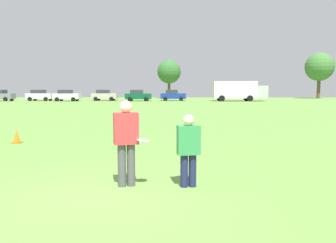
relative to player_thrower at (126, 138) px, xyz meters
name	(u,v)px	position (x,y,z in m)	size (l,w,h in m)	color
ground_plane	(99,198)	(-0.39, -0.73, -0.96)	(142.07, 142.07, 0.00)	#608C3D
player_thrower	(126,138)	(0.00, 0.00, 0.00)	(0.53, 0.39, 1.70)	#4C4C51
player_defender	(188,147)	(1.23, -0.02, -0.16)	(0.47, 0.32, 1.44)	#1E234C
frisbee	(144,140)	(0.35, -0.08, -0.02)	(0.27, 0.27, 0.08)	white
traffic_cone	(17,137)	(-4.75, 5.11, -0.73)	(0.32, 0.32, 0.48)	#D8590C
parked_car_near_left	(0,95)	(-27.69, 46.11, -0.04)	(4.20, 2.22, 1.82)	slate
parked_car_mid_left	(40,95)	(-21.54, 47.00, -0.04)	(4.20, 2.22, 1.82)	silver
parked_car_center	(67,95)	(-16.63, 45.71, -0.04)	(4.20, 2.22, 1.82)	silver
parked_car_mid_right	(104,95)	(-11.03, 48.00, -0.04)	(4.20, 2.22, 1.82)	#B7AD99
parked_car_near_right	(138,95)	(-5.22, 46.69, -0.04)	(4.20, 2.22, 1.82)	#0C4C2D
parked_car_far_right	(173,95)	(0.45, 48.25, -0.04)	(4.20, 2.22, 1.82)	navy
box_truck	(238,90)	(11.01, 46.50, 0.79)	(8.50, 3.03, 3.18)	white
tree_west_oak	(169,72)	(-0.51, 62.78, 4.59)	(4.96, 4.96, 8.06)	brown
tree_west_maple	(319,67)	(30.42, 61.99, 5.48)	(5.77, 5.77, 9.37)	brown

